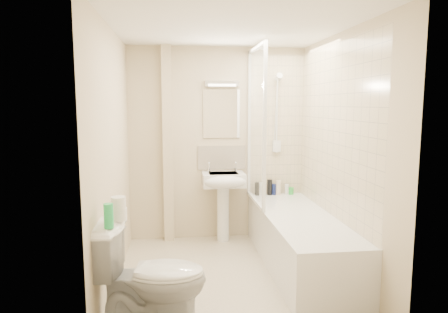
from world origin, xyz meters
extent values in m
plane|color=beige|center=(0.00, 0.00, 0.00)|extent=(2.50, 2.50, 0.00)
cube|color=beige|center=(0.00, 1.25, 1.20)|extent=(2.20, 0.02, 2.40)
cube|color=beige|center=(-1.10, 0.00, 1.20)|extent=(0.02, 2.50, 2.40)
cube|color=beige|center=(1.10, 0.00, 1.20)|extent=(0.02, 2.50, 2.40)
cube|color=white|center=(0.00, 0.00, 2.40)|extent=(2.20, 2.50, 0.02)
cube|color=beige|center=(0.75, 1.24, 1.42)|extent=(0.70, 0.01, 1.75)
cube|color=beige|center=(1.09, 0.20, 1.42)|extent=(0.01, 2.10, 1.75)
cube|color=beige|center=(-0.62, 1.19, 1.20)|extent=(0.12, 0.12, 2.40)
cube|color=beige|center=(0.05, 1.24, 1.03)|extent=(0.60, 0.02, 0.30)
cube|color=white|center=(0.05, 1.24, 1.58)|extent=(0.46, 0.01, 0.60)
cube|color=silver|center=(0.05, 1.22, 1.95)|extent=(0.42, 0.07, 0.07)
cube|color=white|center=(0.75, 0.20, 0.28)|extent=(0.70, 2.10, 0.55)
cube|color=white|center=(0.75, 0.20, 0.49)|extent=(0.56, 1.96, 0.05)
cube|color=white|center=(0.40, 0.80, 1.45)|extent=(0.01, 0.90, 1.80)
cube|color=white|center=(0.40, 1.23, 1.45)|extent=(0.04, 0.04, 1.80)
cube|color=white|center=(0.40, 0.35, 1.45)|extent=(0.04, 0.04, 1.80)
cube|color=white|center=(0.40, 0.80, 2.33)|extent=(0.04, 0.90, 0.04)
cube|color=white|center=(0.40, 0.80, 0.57)|extent=(0.04, 0.90, 0.03)
cylinder|color=white|center=(0.75, 1.22, 1.55)|extent=(0.02, 0.02, 0.90)
cylinder|color=white|center=(0.75, 1.22, 1.10)|extent=(0.05, 0.05, 0.02)
cylinder|color=white|center=(0.75, 1.22, 2.00)|extent=(0.05, 0.05, 0.02)
cylinder|color=white|center=(0.75, 1.15, 2.03)|extent=(0.08, 0.11, 0.11)
cube|color=white|center=(0.75, 1.21, 1.17)|extent=(0.10, 0.05, 0.14)
cylinder|color=white|center=(0.73, 1.19, 1.60)|extent=(0.01, 0.13, 0.84)
cylinder|color=white|center=(0.05, 1.08, 0.34)|extent=(0.15, 0.15, 0.69)
cube|color=white|center=(0.05, 1.05, 0.79)|extent=(0.51, 0.39, 0.16)
ellipsoid|color=white|center=(0.05, 0.88, 0.79)|extent=(0.51, 0.22, 0.16)
cube|color=silver|center=(0.05, 1.05, 0.85)|extent=(0.35, 0.26, 0.04)
cylinder|color=white|center=(-0.12, 1.16, 0.91)|extent=(0.03, 0.03, 0.10)
cylinder|color=white|center=(0.22, 1.16, 0.91)|extent=(0.03, 0.03, 0.10)
sphere|color=white|center=(-0.12, 1.16, 0.97)|extent=(0.04, 0.04, 0.04)
sphere|color=white|center=(0.22, 1.16, 0.97)|extent=(0.04, 0.04, 0.04)
cylinder|color=black|center=(0.49, 1.16, 0.63)|extent=(0.05, 0.05, 0.17)
cylinder|color=silver|center=(0.55, 1.16, 0.63)|extent=(0.06, 0.06, 0.16)
cylinder|color=black|center=(0.66, 1.16, 0.65)|extent=(0.06, 0.06, 0.20)
cylinder|color=#121C51|center=(0.71, 1.16, 0.62)|extent=(0.05, 0.05, 0.14)
cylinder|color=beige|center=(0.77, 1.16, 0.64)|extent=(0.07, 0.07, 0.18)
cylinder|color=silver|center=(0.88, 1.16, 0.62)|extent=(0.05, 0.05, 0.13)
cylinder|color=green|center=(0.94, 1.16, 0.59)|extent=(0.07, 0.07, 0.09)
imported|color=white|center=(-0.72, -0.85, 0.42)|extent=(0.64, 0.92, 0.84)
cylinder|color=white|center=(-0.95, -0.75, 0.88)|extent=(0.11, 0.11, 0.09)
cylinder|color=white|center=(-0.95, -0.78, 0.98)|extent=(0.11, 0.11, 0.09)
cylinder|color=#28C460|center=(-0.99, -0.93, 0.92)|extent=(0.07, 0.07, 0.17)
camera|label=1|loc=(-0.51, -3.72, 1.70)|focal=32.00mm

